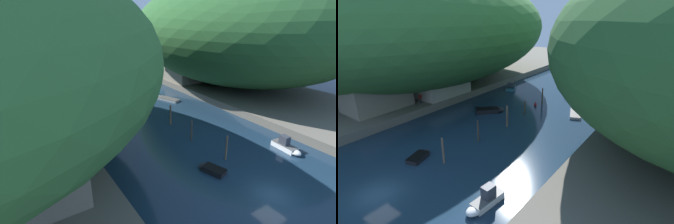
{
  "view_description": "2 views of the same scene",
  "coord_description": "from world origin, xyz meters",
  "views": [
    {
      "loc": [
        -19.4,
        -11.77,
        16.54
      ],
      "look_at": [
        1.25,
        20.47,
        1.67
      ],
      "focal_mm": 28.0,
      "sensor_mm": 36.0,
      "label": 1
    },
    {
      "loc": [
        21.11,
        -8.98,
        15.93
      ],
      "look_at": [
        1.22,
        18.54,
        2.59
      ],
      "focal_mm": 28.0,
      "sensor_mm": 36.0,
      "label": 2
    }
  ],
  "objects": [
    {
      "name": "boat_open_rowboat",
      "position": [
        -4.64,
        22.38,
        0.36
      ],
      "size": [
        4.41,
        4.58,
        0.72
      ],
      "rotation": [
        0.0,
        0.0,
        5.54
      ],
      "color": "black",
      "rests_on": "water_surface"
    },
    {
      "name": "water_surface",
      "position": [
        0.0,
        30.0,
        0.0
      ],
      "size": [
        130.0,
        130.0,
        0.0
      ],
      "primitive_type": "plane",
      "color": "#192D42",
      "rests_on": "ground"
    },
    {
      "name": "person_on_quay",
      "position": [
        -14.65,
        16.2,
        2.23
      ],
      "size": [
        0.3,
        0.42,
        1.69
      ],
      "rotation": [
        0.0,
        0.0,
        1.81
      ],
      "color": "#282D3D",
      "rests_on": "left_bank"
    },
    {
      "name": "mooring_post_middle",
      "position": [
        0.91,
        19.24,
        1.66
      ],
      "size": [
        0.3,
        0.3,
        3.29
      ],
      "color": "brown",
      "rests_on": "water_surface"
    },
    {
      "name": "boathouse_shed",
      "position": [
        -15.49,
        21.66,
        4.12
      ],
      "size": [
        6.17,
        9.92,
        5.55
      ],
      "color": "#B2A899",
      "rests_on": "left_bank"
    },
    {
      "name": "boat_white_cruiser",
      "position": [
        1.79,
        38.89,
        0.28
      ],
      "size": [
        4.3,
        5.92,
        0.57
      ],
      "rotation": [
        0.0,
        0.0,
        0.53
      ],
      "color": "navy",
      "rests_on": "water_surface"
    },
    {
      "name": "boat_near_quay",
      "position": [
        6.91,
        30.21,
        0.19
      ],
      "size": [
        3.52,
        5.87,
        0.39
      ],
      "rotation": [
        0.0,
        0.0,
        0.37
      ],
      "color": "silver",
      "rests_on": "water_surface"
    },
    {
      "name": "channel_buoy_near",
      "position": [
        -0.17,
        29.35,
        0.3
      ],
      "size": [
        0.51,
        0.51,
        0.77
      ],
      "color": "red",
      "rests_on": "water_surface"
    },
    {
      "name": "mooring_post_farthest",
      "position": [
        0.4,
        30.72,
        1.54
      ],
      "size": [
        0.24,
        0.24,
        3.06
      ],
      "color": "#4C3D2D",
      "rests_on": "water_surface"
    },
    {
      "name": "mooring_post_nearest",
      "position": [
        0.9,
        7.26,
        1.58
      ],
      "size": [
        0.23,
        0.23,
        3.16
      ],
      "color": "brown",
      "rests_on": "water_surface"
    },
    {
      "name": "boat_red_skiff",
      "position": [
        -9.78,
        35.61,
        0.48
      ],
      "size": [
        3.65,
        4.72,
        1.52
      ],
      "rotation": [
        0.0,
        0.0,
        0.49
      ],
      "color": "teal",
      "rests_on": "water_surface"
    },
    {
      "name": "waterfront_building",
      "position": [
        -18.23,
        10.81,
        4.84
      ],
      "size": [
        6.56,
        9.88,
        6.95
      ],
      "color": "gray",
      "rests_on": "left_bank"
    },
    {
      "name": "hillside_right",
      "position": [
        24.54,
        30.93,
        12.24
      ],
      "size": [
        38.77,
        54.28,
        21.98
      ],
      "color": "#285628",
      "rests_on": "right_bank"
    },
    {
      "name": "boat_far_right_bank",
      "position": [
        -2.17,
        6.35,
        0.27
      ],
      "size": [
        2.25,
        3.36,
        0.54
      ],
      "rotation": [
        0.0,
        0.0,
        0.3
      ],
      "color": "black",
      "rests_on": "water_surface"
    },
    {
      "name": "mooring_post_fourth",
      "position": [
        0.43,
        24.78,
        1.21
      ],
      "size": [
        0.23,
        0.23,
        2.4
      ],
      "color": "#4C3D2D",
      "rests_on": "water_surface"
    },
    {
      "name": "boat_yellow_tender",
      "position": [
        8.97,
        4.71,
        0.53
      ],
      "size": [
        1.56,
        4.11,
        1.79
      ],
      "rotation": [
        0.0,
        0.0,
        3.05
      ],
      "color": "white",
      "rests_on": "water_surface"
    },
    {
      "name": "right_bank_cottage",
      "position": [
        15.46,
        36.29,
        3.84
      ],
      "size": [
        5.82,
        7.61,
        5.01
      ],
      "color": "gray",
      "rests_on": "right_bank"
    },
    {
      "name": "boat_mid_channel",
      "position": [
        -2.4,
        54.64,
        0.3
      ],
      "size": [
        3.39,
        5.81,
        0.96
      ],
      "rotation": [
        0.0,
        0.0,
        2.83
      ],
      "color": "gold",
      "rests_on": "water_surface"
    },
    {
      "name": "mooring_post_second",
      "position": [
        0.51,
        13.43,
        1.48
      ],
      "size": [
        0.21,
        0.21,
        2.94
      ],
      "color": "#4C3D2D",
      "rests_on": "water_surface"
    },
    {
      "name": "right_bank",
      "position": [
        23.44,
        30.0,
        0.63
      ],
      "size": [
        22.0,
        120.0,
        1.25
      ],
      "color": "#666056",
      "rests_on": "ground"
    }
  ]
}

